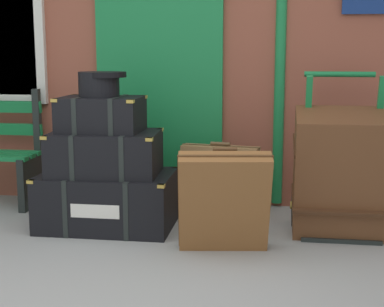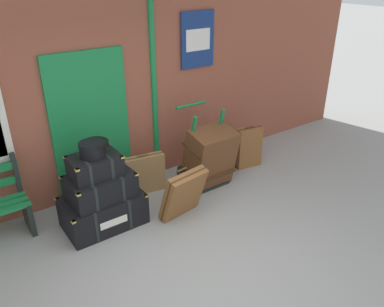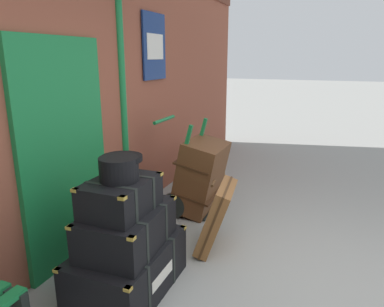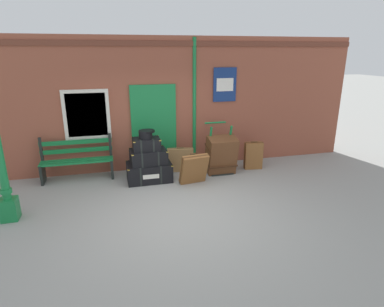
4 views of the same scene
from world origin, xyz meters
TOP-DOWN VIEW (x-y plane):
  - ground_plane at (0.00, 0.00)m, footprint 60.00×60.00m
  - brick_facade at (-0.01, 2.60)m, footprint 10.40×0.35m
  - lamp_post at (-2.96, 0.45)m, footprint 0.28×0.28m
  - platform_bench at (-1.93, 2.16)m, footprint 1.60×0.43m
  - steamer_trunk_base at (-0.35, 1.65)m, footprint 1.01×0.66m
  - steamer_trunk_middle at (-0.35, 1.64)m, footprint 0.84×0.59m
  - steamer_trunk_top at (-0.38, 1.66)m, footprint 0.61×0.45m
  - round_hatbox at (-0.38, 1.66)m, footprint 0.36×0.32m
  - porters_trolley at (1.39, 1.83)m, footprint 0.71×0.67m
  - large_brown_trunk at (1.39, 1.65)m, footprint 0.70×0.60m
  - suitcase_slate at (2.30, 1.78)m, footprint 0.47×0.24m
  - suitcase_tan at (0.59, 1.18)m, footprint 0.64×0.44m
  - suitcase_charcoal at (0.48, 2.06)m, footprint 0.64×0.25m

SIDE VIEW (x-z plane):
  - ground_plane at x=0.00m, z-range 0.00..0.00m
  - steamer_trunk_base at x=-0.35m, z-range 0.00..0.42m
  - porters_trolley at x=1.39m, z-range -0.32..0.86m
  - suitcase_charcoal at x=0.48m, z-range -0.02..0.60m
  - suitcase_slate at x=2.30m, z-range -0.02..0.70m
  - suitcase_tan at x=0.59m, z-range 0.00..0.71m
  - platform_bench at x=-1.93m, z-range -0.06..0.95m
  - large_brown_trunk at x=1.39m, z-range 0.00..0.95m
  - steamer_trunk_middle at x=-0.35m, z-range 0.42..0.74m
  - steamer_trunk_top at x=-0.38m, z-range 0.74..1.00m
  - round_hatbox at x=-0.38m, z-range 1.01..1.20m
  - lamp_post at x=-2.96m, z-range -0.36..2.66m
  - brick_facade at x=-0.01m, z-range 0.00..3.20m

